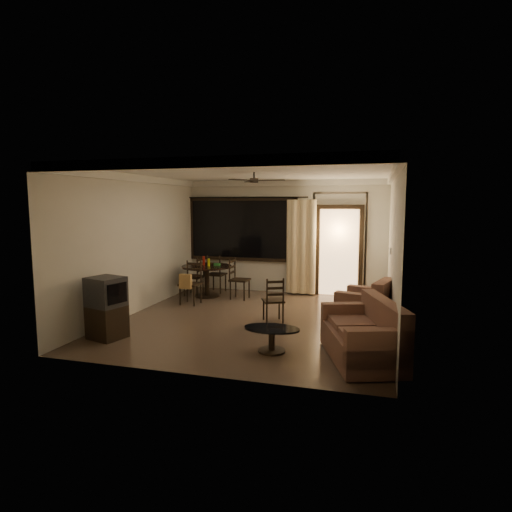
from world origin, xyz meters
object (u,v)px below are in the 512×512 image
(dining_table, at_px, (207,272))
(dining_chair_east, at_px, (239,287))
(dining_chair_west, at_px, (194,284))
(tv_cabinet, at_px, (107,308))
(dining_chair_north, at_px, (217,281))
(side_chair, at_px, (273,309))
(dining_chair_south, at_px, (190,291))
(sofa, at_px, (366,337))
(coffee_table, at_px, (272,336))
(armchair, at_px, (368,308))

(dining_table, distance_m, dining_chair_east, 0.89)
(dining_chair_west, distance_m, tv_cabinet, 3.51)
(dining_table, bearing_deg, dining_chair_east, -3.07)
(dining_chair_east, distance_m, dining_chair_north, 0.99)
(tv_cabinet, bearing_deg, side_chair, 50.39)
(dining_chair_east, bearing_deg, tv_cabinet, 163.66)
(dining_chair_west, xyz_separation_m, dining_chair_south, (0.31, -0.90, 0.02))
(dining_chair_west, relative_size, side_chair, 1.10)
(sofa, relative_size, coffee_table, 2.10)
(dining_chair_east, bearing_deg, dining_chair_west, 88.79)
(dining_chair_south, height_order, coffee_table, dining_chair_south)
(dining_chair_east, height_order, dining_chair_south, same)
(dining_chair_west, height_order, dining_chair_north, same)
(dining_chair_west, height_order, sofa, dining_chair_west)
(dining_chair_south, bearing_deg, side_chair, -20.17)
(dining_chair_east, xyz_separation_m, sofa, (2.96, -3.30, 0.06))
(armchair, xyz_separation_m, side_chair, (-1.72, -0.10, -0.10))
(sofa, distance_m, side_chair, 2.35)
(dining_chair_west, bearing_deg, dining_chair_north, 144.56)
(side_chair, bearing_deg, tv_cabinet, 9.26)
(tv_cabinet, bearing_deg, armchair, 38.79)
(coffee_table, bearing_deg, tv_cabinet, -177.99)
(dining_chair_east, height_order, dining_chair_north, same)
(dining_chair_north, height_order, tv_cabinet, tv_cabinet)
(side_chair, bearing_deg, dining_chair_north, -74.42)
(dining_chair_south, bearing_deg, dining_table, 89.89)
(dining_table, height_order, tv_cabinet, tv_cabinet)
(sofa, bearing_deg, dining_chair_north, 115.34)
(coffee_table, bearing_deg, dining_chair_east, 115.57)
(dining_chair_north, xyz_separation_m, coffee_table, (2.38, -3.90, -0.03))
(dining_chair_west, height_order, coffee_table, dining_chair_west)
(dining_table, xyz_separation_m, sofa, (3.79, -3.34, -0.25))
(dining_chair_north, xyz_separation_m, tv_cabinet, (-0.40, -4.00, 0.23))
(side_chair, bearing_deg, dining_chair_south, -48.94)
(dining_chair_north, distance_m, coffee_table, 4.57)
(dining_table, bearing_deg, armchair, -23.71)
(dining_chair_south, height_order, tv_cabinet, tv_cabinet)
(coffee_table, bearing_deg, dining_table, 125.76)
(tv_cabinet, relative_size, side_chair, 1.20)
(armchair, bearing_deg, dining_chair_north, 165.14)
(dining_chair_north, bearing_deg, sofa, 137.00)
(dining_table, relative_size, tv_cabinet, 1.16)
(tv_cabinet, bearing_deg, dining_chair_north, 99.57)
(dining_chair_west, xyz_separation_m, coffee_table, (2.78, -3.41, -0.03))
(side_chair, bearing_deg, dining_chair_east, -80.15)
(dining_chair_south, height_order, sofa, dining_chair_south)
(dining_chair_south, xyz_separation_m, armchair, (3.83, -0.81, 0.05))
(sofa, bearing_deg, tv_cabinet, 162.95)
(coffee_table, bearing_deg, sofa, 0.82)
(sofa, bearing_deg, dining_chair_west, 122.08)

